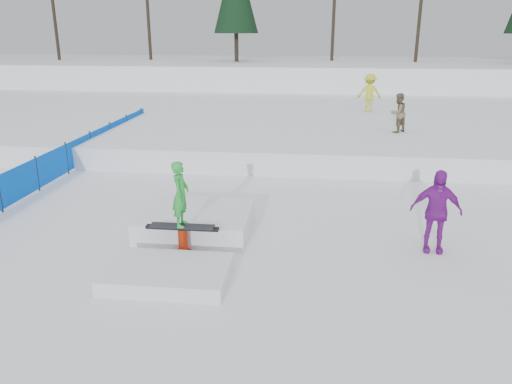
# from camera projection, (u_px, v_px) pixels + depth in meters

# --- Properties ---
(ground) EXTENTS (120.00, 120.00, 0.00)m
(ground) POSITION_uv_depth(u_px,v_px,m) (220.00, 273.00, 10.15)
(ground) COLOR white
(snow_berm) EXTENTS (60.00, 14.00, 2.40)m
(snow_berm) POSITION_uv_depth(u_px,v_px,m) (291.00, 77.00, 38.08)
(snow_berm) COLOR white
(snow_berm) RESTS_ON ground
(snow_midrise) EXTENTS (50.00, 18.00, 0.80)m
(snow_midrise) POSITION_uv_depth(u_px,v_px,m) (278.00, 119.00, 25.12)
(snow_midrise) COLOR white
(snow_midrise) RESTS_ON ground
(safety_fence) EXTENTS (0.05, 16.00, 1.10)m
(safety_fence) POSITION_uv_depth(u_px,v_px,m) (67.00, 158.00, 16.91)
(safety_fence) COLOR blue
(safety_fence) RESTS_ON ground
(walker_olive) EXTENTS (0.95, 0.93, 1.54)m
(walker_olive) POSITION_uv_depth(u_px,v_px,m) (398.00, 113.00, 19.60)
(walker_olive) COLOR brown
(walker_olive) RESTS_ON snow_midrise
(walker_ygreen) EXTENTS (1.20, 0.71, 1.84)m
(walker_ygreen) POSITION_uv_depth(u_px,v_px,m) (369.00, 93.00, 24.48)
(walker_ygreen) COLOR #B7C821
(walker_ygreen) RESTS_ON snow_midrise
(spectator_purple) EXTENTS (1.14, 0.56, 1.88)m
(spectator_purple) POSITION_uv_depth(u_px,v_px,m) (436.00, 211.00, 10.88)
(spectator_purple) COLOR #841B97
(spectator_purple) RESTS_ON ground
(jib_rail_feature) EXTENTS (2.60, 4.40, 2.11)m
(jib_rail_feature) POSITION_uv_depth(u_px,v_px,m) (189.00, 232.00, 11.42)
(jib_rail_feature) COLOR white
(jib_rail_feature) RESTS_ON ground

